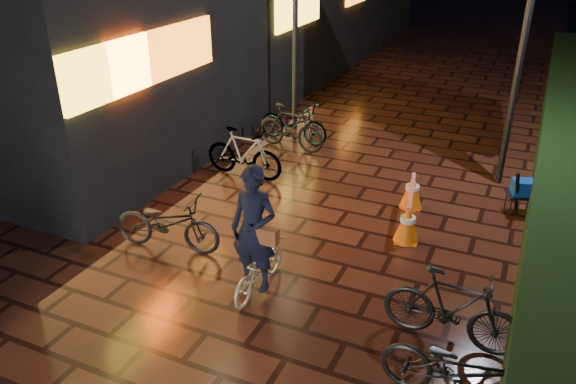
% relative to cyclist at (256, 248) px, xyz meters
% --- Properties ---
extents(ground, '(80.00, 80.00, 0.00)m').
position_rel_cyclist_xyz_m(ground, '(0.38, -0.52, -0.72)').
color(ground, '#381911').
rests_on(ground, ground).
extents(hedge, '(0.70, 20.00, 1.00)m').
position_rel_cyclist_xyz_m(hedge, '(3.68, 7.48, -0.22)').
color(hedge, black).
rests_on(hedge, ground).
extents(lamp_post_hedge, '(0.45, 0.23, 4.82)m').
position_rel_cyclist_xyz_m(lamp_post_hedge, '(2.73, 5.25, 1.93)').
color(lamp_post_hedge, black).
rests_on(lamp_post_hedge, ground).
extents(lamp_post_sf, '(0.45, 0.15, 4.68)m').
position_rel_cyclist_xyz_m(lamp_post_sf, '(-2.30, 6.52, 1.85)').
color(lamp_post_sf, black).
rests_on(lamp_post_sf, ground).
extents(cyclist, '(0.70, 1.36, 1.94)m').
position_rel_cyclist_xyz_m(cyclist, '(0.00, 0.00, 0.00)').
color(cyclist, silver).
rests_on(cyclist, ground).
extents(traffic_barrier, '(0.63, 1.63, 0.66)m').
position_rel_cyclist_xyz_m(traffic_barrier, '(1.48, 2.85, -0.39)').
color(traffic_barrier, orange).
rests_on(traffic_barrier, ground).
extents(cart_assembly, '(0.59, 0.63, 0.92)m').
position_rel_cyclist_xyz_m(cart_assembly, '(3.19, 4.03, -0.25)').
color(cart_assembly, black).
rests_on(cart_assembly, ground).
extents(parked_bikes_storefront, '(2.01, 6.08, 1.02)m').
position_rel_cyclist_xyz_m(parked_bikes_storefront, '(-1.91, 3.62, -0.24)').
color(parked_bikes_storefront, black).
rests_on(parked_bikes_storefront, ground).
extents(parked_bikes_hedge, '(2.02, 1.60, 1.02)m').
position_rel_cyclist_xyz_m(parked_bikes_hedge, '(2.80, -0.49, -0.24)').
color(parked_bikes_hedge, black).
rests_on(parked_bikes_hedge, ground).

